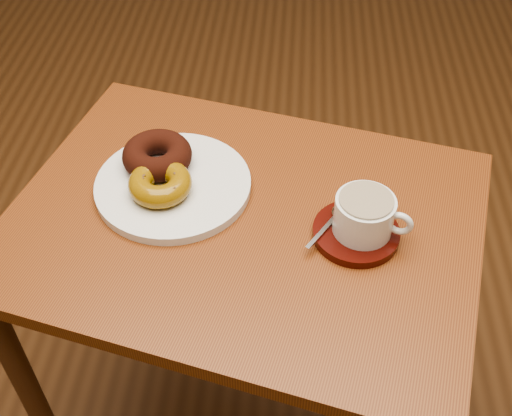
# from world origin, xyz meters

# --- Properties ---
(ground) EXTENTS (6.00, 6.00, 0.00)m
(ground) POSITION_xyz_m (0.00, 0.00, 0.00)
(ground) COLOR #53311A
(ground) RESTS_ON ground
(cafe_table) EXTENTS (0.85, 0.71, 0.69)m
(cafe_table) POSITION_xyz_m (-0.12, -0.33, 0.58)
(cafe_table) COLOR brown
(cafe_table) RESTS_ON ground
(donut_plate) EXTENTS (0.36, 0.36, 0.02)m
(donut_plate) POSITION_xyz_m (-0.24, -0.28, 0.70)
(donut_plate) COLOR silver
(donut_plate) RESTS_ON cafe_table
(donut_cinnamon) EXTENTS (0.15, 0.15, 0.04)m
(donut_cinnamon) POSITION_xyz_m (-0.27, -0.24, 0.73)
(donut_cinnamon) COLOR black
(donut_cinnamon) RESTS_ON donut_plate
(donut_caramel) EXTENTS (0.13, 0.13, 0.04)m
(donut_caramel) POSITION_xyz_m (-0.26, -0.30, 0.73)
(donut_caramel) COLOR #86600E
(donut_caramel) RESTS_ON donut_plate
(saucer) EXTENTS (0.18, 0.18, 0.01)m
(saucer) POSITION_xyz_m (0.05, -0.36, 0.70)
(saucer) COLOR #380B07
(saucer) RESTS_ON cafe_table
(coffee_cup) EXTENTS (0.12, 0.09, 0.06)m
(coffee_cup) POSITION_xyz_m (0.06, -0.36, 0.74)
(coffee_cup) COLOR silver
(coffee_cup) RESTS_ON saucer
(teaspoon) EXTENTS (0.06, 0.10, 0.01)m
(teaspoon) POSITION_xyz_m (0.02, -0.34, 0.71)
(teaspoon) COLOR silver
(teaspoon) RESTS_ON saucer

